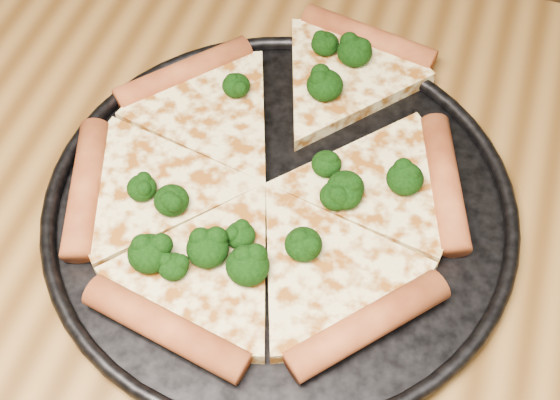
% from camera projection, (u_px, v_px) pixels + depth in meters
% --- Properties ---
extents(dining_table, '(1.20, 0.90, 0.75)m').
position_uv_depth(dining_table, '(238.00, 400.00, 0.64)').
color(dining_table, brown).
rests_on(dining_table, ground).
extents(pizza_pan, '(0.38, 0.38, 0.02)m').
position_uv_depth(pizza_pan, '(280.00, 206.00, 0.63)').
color(pizza_pan, black).
rests_on(pizza_pan, dining_table).
extents(pizza, '(0.34, 0.38, 0.02)m').
position_uv_depth(pizza, '(271.00, 178.00, 0.63)').
color(pizza, '#FFEC9C').
rests_on(pizza, pizza_pan).
extents(broccoli_florets, '(0.22, 0.28, 0.02)m').
position_uv_depth(broccoli_florets, '(281.00, 174.00, 0.62)').
color(broccoli_florets, black).
rests_on(broccoli_florets, pizza).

